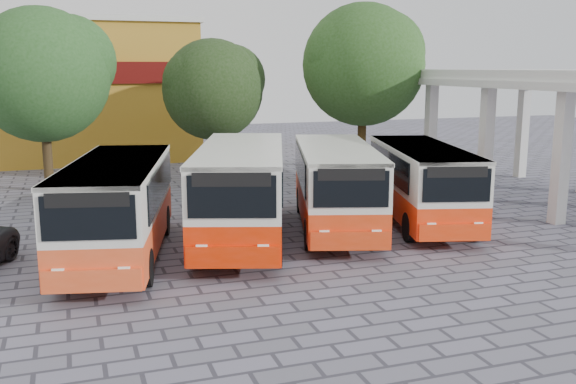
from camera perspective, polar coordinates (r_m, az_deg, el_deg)
name	(u,v)px	position (r m, az deg, el deg)	size (l,w,h in m)	color
ground	(383,258)	(19.07, 8.44, -5.85)	(90.00, 90.00, 0.00)	slate
shophouse_block	(22,90)	(42.25, -22.59, 8.39)	(20.40, 10.40, 8.30)	#B7811E
bus_far_left	(118,203)	(19.09, -14.90, -0.96)	(4.16, 8.36, 2.86)	#F44F20
bus_centre_left	(242,187)	(20.44, -4.14, 0.46)	(5.06, 8.98, 3.04)	red
bus_centre_right	(336,182)	(21.92, 4.29, 0.91)	(4.64, 8.45, 2.87)	red
bus_far_right	(422,179)	(23.24, 11.82, 1.13)	(4.27, 8.10, 2.76)	#F8340A
tree_left	(43,70)	(30.40, -20.93, 10.08)	(6.17, 5.88, 8.12)	#48361D
tree_middle	(214,86)	(31.23, -6.62, 9.33)	(5.05, 4.81, 6.86)	#2F1F11
tree_right	(365,61)	(32.03, 6.82, 11.51)	(6.24, 5.94, 8.59)	#473315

